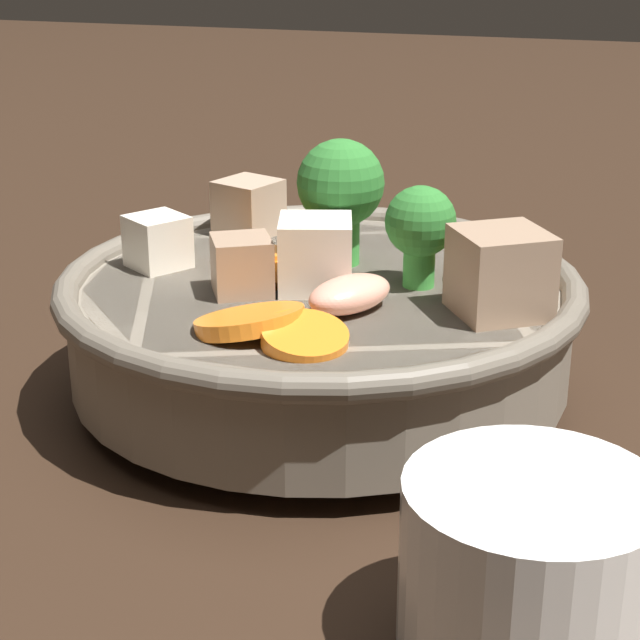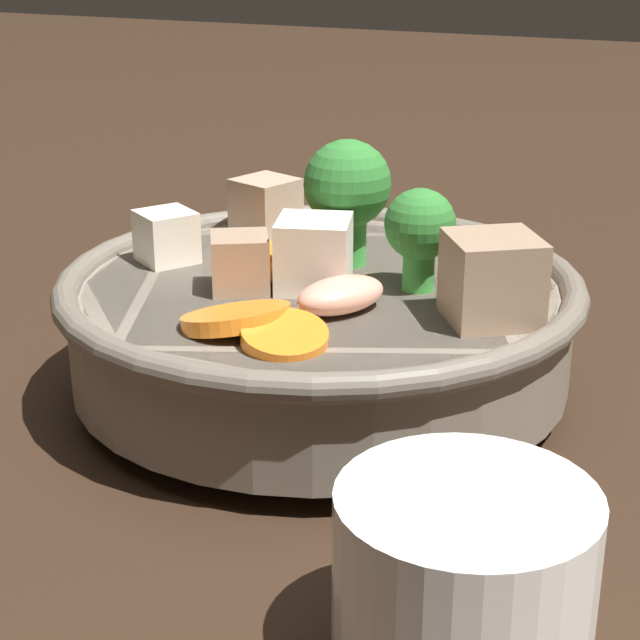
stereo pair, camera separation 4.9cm
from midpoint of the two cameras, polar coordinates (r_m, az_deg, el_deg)
The scene contains 3 objects.
ground_plane at distance 0.51m, azimuth -2.79°, elevation -3.94°, with size 3.00×3.00×0.00m, color black.
stirfry_bowl at distance 0.49m, azimuth -2.79°, elevation 0.31°, with size 0.24×0.24×0.11m.
tea_cup at distance 0.33m, azimuth 6.83°, elevation -13.03°, with size 0.08×0.08×0.06m.
Camera 1 is at (0.44, 0.14, 0.22)m, focal length 60.00 mm.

